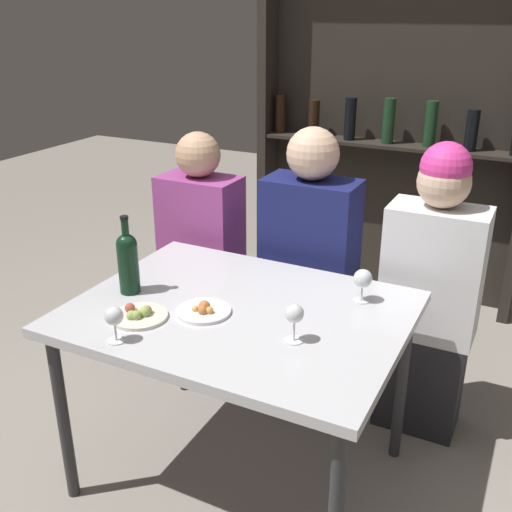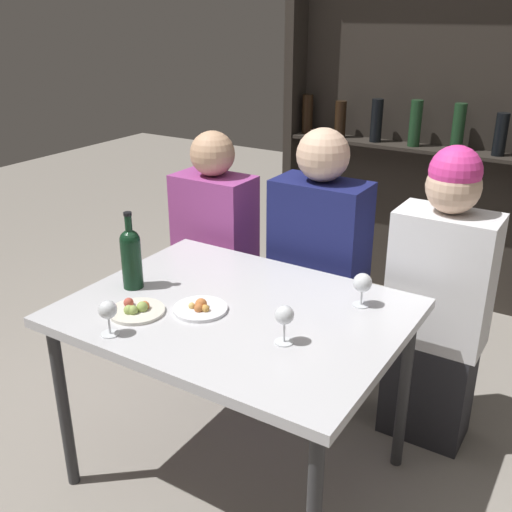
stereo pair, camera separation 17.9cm
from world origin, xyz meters
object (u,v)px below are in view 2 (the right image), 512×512
(wine_bottle, at_px, (131,256))
(food_plate_0, at_px, (200,308))
(food_plate_1, at_px, (137,310))
(seated_person_left, at_px, (215,259))
(seated_person_right, at_px, (438,306))
(wine_glass_2, at_px, (108,311))
(seated_person_center, at_px, (318,278))
(wine_glass_1, at_px, (362,284))
(wine_glass_0, at_px, (284,317))

(wine_bottle, height_order, food_plate_0, wine_bottle)
(food_plate_1, bearing_deg, wine_bottle, 135.48)
(seated_person_left, distance_m, seated_person_right, 1.08)
(wine_glass_2, height_order, food_plate_1, wine_glass_2)
(wine_glass_2, distance_m, seated_person_center, 1.05)
(wine_bottle, distance_m, wine_glass_1, 0.84)
(wine_glass_1, xyz_separation_m, food_plate_1, (-0.63, -0.46, -0.07))
(wine_glass_0, xyz_separation_m, wine_glass_1, (0.10, 0.36, -0.01))
(seated_person_center, distance_m, seated_person_right, 0.53)
(seated_person_left, bearing_deg, wine_glass_2, -73.03)
(wine_glass_0, xyz_separation_m, seated_person_right, (0.28, 0.74, -0.21))
(wine_glass_1, bearing_deg, food_plate_0, -143.84)
(wine_glass_1, relative_size, wine_glass_2, 1.02)
(wine_bottle, height_order, food_plate_1, wine_bottle)
(wine_bottle, bearing_deg, food_plate_0, -3.68)
(food_plate_0, relative_size, food_plate_1, 0.99)
(wine_glass_0, distance_m, wine_glass_1, 0.38)
(seated_person_center, relative_size, seated_person_right, 1.01)
(food_plate_1, bearing_deg, wine_glass_0, 10.44)
(seated_person_right, bearing_deg, seated_person_left, 180.00)
(wine_bottle, height_order, wine_glass_0, wine_bottle)
(wine_glass_2, bearing_deg, seated_person_right, 52.00)
(seated_person_left, bearing_deg, wine_glass_1, -22.74)
(wine_bottle, xyz_separation_m, food_plate_1, (0.15, -0.15, -0.11))
(wine_bottle, distance_m, food_plate_1, 0.24)
(food_plate_0, bearing_deg, seated_person_right, 48.50)
(wine_glass_1, xyz_separation_m, seated_person_left, (-0.91, 0.38, -0.25))
(wine_glass_0, distance_m, seated_person_center, 0.81)
(wine_bottle, bearing_deg, seated_person_left, 100.15)
(wine_glass_1, height_order, wine_glass_2, wine_glass_1)
(wine_bottle, xyz_separation_m, seated_person_left, (-0.12, 0.69, -0.29))
(seated_person_right, bearing_deg, wine_glass_0, -110.63)
(seated_person_left, bearing_deg, wine_bottle, -79.85)
(wine_bottle, bearing_deg, seated_person_right, 35.80)
(wine_bottle, distance_m, seated_person_left, 0.76)
(wine_glass_0, height_order, food_plate_0, wine_glass_0)
(wine_bottle, distance_m, seated_person_center, 0.85)
(wine_glass_1, height_order, seated_person_left, seated_person_left)
(wine_bottle, height_order, seated_person_right, seated_person_right)
(wine_glass_1, xyz_separation_m, seated_person_right, (0.18, 0.38, -0.20))
(wine_bottle, xyz_separation_m, wine_glass_2, (0.18, -0.30, -0.04))
(wine_glass_1, height_order, food_plate_1, wine_glass_1)
(seated_person_left, relative_size, seated_person_center, 0.95)
(wine_glass_1, height_order, seated_person_right, seated_person_right)
(food_plate_1, xyz_separation_m, seated_person_center, (0.28, 0.84, -0.14))
(food_plate_1, distance_m, seated_person_left, 0.90)
(food_plate_1, relative_size, seated_person_left, 0.16)
(wine_glass_0, relative_size, wine_glass_2, 1.07)
(wine_glass_1, bearing_deg, seated_person_left, 157.26)
(food_plate_1, bearing_deg, seated_person_right, 46.22)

